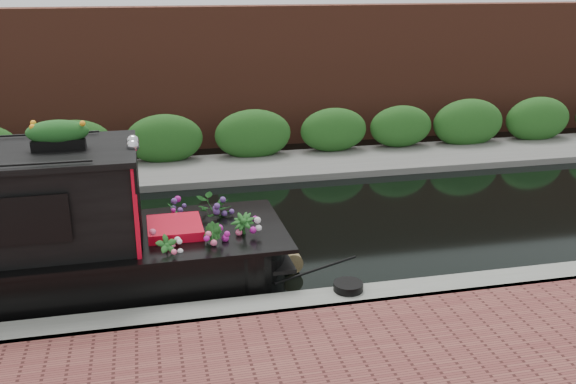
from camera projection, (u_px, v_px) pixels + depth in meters
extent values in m
plane|color=black|center=(181.00, 240.00, 12.32)|extent=(80.00, 80.00, 0.00)
cube|color=gray|center=(197.00, 327.00, 9.28)|extent=(40.00, 0.60, 0.50)
cube|color=slate|center=(170.00, 176.00, 16.20)|extent=(40.00, 2.40, 0.34)
cube|color=#22551C|center=(168.00, 166.00, 17.03)|extent=(40.00, 1.10, 2.80)
cube|color=#5D2D1F|center=(165.00, 147.00, 18.97)|extent=(40.00, 1.00, 8.00)
cube|color=red|center=(136.00, 196.00, 10.06)|extent=(0.08, 1.89, 1.46)
cube|color=black|center=(29.00, 220.00, 8.84)|extent=(0.97, 0.04, 0.59)
cube|color=red|center=(175.00, 239.00, 10.43)|extent=(0.87, 0.98, 0.54)
sphere|color=silver|center=(133.00, 146.00, 9.65)|extent=(0.19, 0.19, 0.19)
sphere|color=silver|center=(133.00, 141.00, 9.93)|extent=(0.19, 0.19, 0.19)
cube|color=black|center=(59.00, 144.00, 9.55)|extent=(0.77, 0.27, 0.16)
ellipsoid|color=orange|center=(57.00, 131.00, 9.48)|extent=(0.85, 0.29, 0.26)
imported|color=#1F581F|center=(168.00, 256.00, 9.68)|extent=(0.40, 0.33, 0.64)
imported|color=#1F581F|center=(212.00, 246.00, 9.94)|extent=(0.40, 0.45, 0.71)
imported|color=#1F581F|center=(217.00, 215.00, 11.17)|extent=(0.85, 0.82, 0.73)
imported|color=#1F581F|center=(243.00, 235.00, 10.33)|extent=(0.56, 0.56, 0.72)
imported|color=#1F581F|center=(175.00, 220.00, 11.11)|extent=(0.25, 0.34, 0.62)
cylinder|color=brown|center=(291.00, 260.00, 11.02)|extent=(0.35, 0.37, 0.35)
cylinder|color=black|center=(348.00, 287.00, 9.80)|extent=(0.46, 0.46, 0.12)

